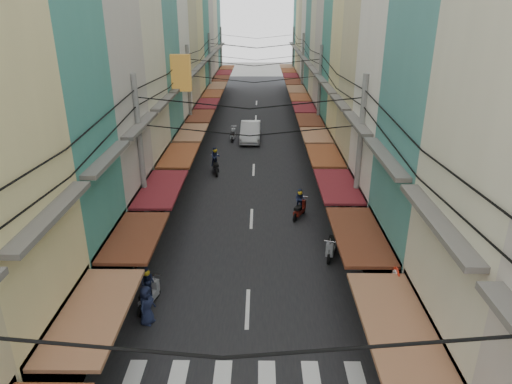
# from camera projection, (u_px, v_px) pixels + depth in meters

# --- Properties ---
(ground) EXTENTS (160.00, 160.00, 0.00)m
(ground) POSITION_uv_depth(u_px,v_px,m) (249.00, 280.00, 19.41)
(ground) COLOR slate
(ground) RESTS_ON ground
(road) EXTENTS (10.00, 80.00, 0.02)m
(road) POSITION_uv_depth(u_px,v_px,m) (255.00, 146.00, 37.91)
(road) COLOR black
(road) RESTS_ON ground
(sidewalk_left) EXTENTS (3.00, 80.00, 0.06)m
(sidewalk_left) POSITION_uv_depth(u_px,v_px,m) (177.00, 145.00, 37.96)
(sidewalk_left) COLOR gray
(sidewalk_left) RESTS_ON ground
(sidewalk_right) EXTENTS (3.00, 80.00, 0.06)m
(sidewalk_right) POSITION_uv_depth(u_px,v_px,m) (333.00, 146.00, 37.85)
(sidewalk_right) COLOR gray
(sidewalk_right) RESTS_ON ground
(building_row_left) EXTENTS (7.80, 67.67, 23.70)m
(building_row_left) POSITION_uv_depth(u_px,v_px,m) (138.00, 22.00, 31.09)
(building_row_left) COLOR silver
(building_row_left) RESTS_ON ground
(building_row_right) EXTENTS (7.80, 68.98, 22.59)m
(building_row_right) POSITION_uv_depth(u_px,v_px,m) (370.00, 28.00, 30.99)
(building_row_right) COLOR teal
(building_row_right) RESTS_ON ground
(utility_poles) EXTENTS (10.20, 66.13, 8.20)m
(utility_poles) POSITION_uv_depth(u_px,v_px,m) (254.00, 73.00, 30.80)
(utility_poles) COLOR gray
(utility_poles) RESTS_ON ground
(white_car) EXTENTS (5.59, 2.27, 1.96)m
(white_car) POSITION_uv_depth(u_px,v_px,m) (251.00, 140.00, 39.49)
(white_car) COLOR silver
(white_car) RESTS_ON ground
(bicycle) EXTENTS (1.48, 0.74, 0.98)m
(bicycle) POSITION_uv_depth(u_px,v_px,m) (382.00, 272.00, 19.97)
(bicycle) COLOR black
(bicycle) RESTS_ON ground
(moving_scooters) EXTENTS (7.98, 25.25, 1.86)m
(moving_scooters) POSITION_uv_depth(u_px,v_px,m) (238.00, 197.00, 26.42)
(moving_scooters) COLOR black
(moving_scooters) RESTS_ON ground
(parked_scooters) EXTENTS (12.90, 14.35, 0.98)m
(parked_scooters) POSITION_uv_depth(u_px,v_px,m) (375.00, 326.00, 15.90)
(parked_scooters) COLOR black
(parked_scooters) RESTS_ON ground
(pedestrians) EXTENTS (12.02, 19.95, 2.15)m
(pedestrians) POSITION_uv_depth(u_px,v_px,m) (151.00, 233.00, 21.18)
(pedestrians) COLOR #271E28
(pedestrians) RESTS_ON ground
(market_umbrella) EXTENTS (2.18, 2.18, 2.30)m
(market_umbrella) POSITION_uv_depth(u_px,v_px,m) (429.00, 313.00, 14.09)
(market_umbrella) COLOR #B2B2B7
(market_umbrella) RESTS_ON ground
(traffic_sign) EXTENTS (0.10, 0.70, 3.20)m
(traffic_sign) POSITION_uv_depth(u_px,v_px,m) (394.00, 291.00, 14.61)
(traffic_sign) COLOR gray
(traffic_sign) RESTS_ON ground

